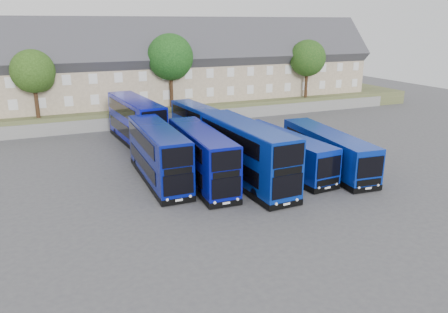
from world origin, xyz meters
TOP-DOWN VIEW (x-y plane):
  - ground at (0.00, 0.00)m, footprint 120.00×120.00m
  - retaining_wall at (0.00, 24.00)m, footprint 70.00×0.40m
  - earth_bank at (0.00, 34.00)m, footprint 80.00×20.00m
  - terrace_row at (3.00, 30.00)m, footprint 60.00×10.40m
  - dd_front_left at (-5.39, 4.64)m, footprint 2.69×11.16m
  - dd_front_mid at (-2.39, 2.71)m, footprint 2.90×10.96m
  - dd_front_right at (0.93, 1.53)m, footprint 3.31×12.22m
  - dd_rear_left at (-4.59, 16.52)m, footprint 3.76×12.26m
  - dd_rear_right at (1.70, 14.48)m, footprint 3.24×10.07m
  - coach_east_a at (5.21, 2.95)m, footprint 3.46×12.22m
  - coach_east_b at (8.96, 1.71)m, footprint 3.59×12.38m
  - tree_west at (-13.85, 25.10)m, footprint 4.80×4.80m
  - tree_mid at (2.15, 25.60)m, footprint 5.76×5.76m
  - tree_east at (22.15, 25.10)m, footprint 5.12×5.12m
  - tree_far at (28.15, 32.10)m, footprint 5.44×5.44m

SIDE VIEW (x-z plane):
  - ground at x=0.00m, z-range 0.00..0.00m
  - retaining_wall at x=0.00m, z-range 0.00..1.50m
  - earth_bank at x=0.00m, z-range 0.00..2.00m
  - coach_east_a at x=5.21m, z-range -0.03..3.27m
  - coach_east_b at x=8.96m, z-range -0.03..3.30m
  - dd_rear_right at x=1.70m, z-range -0.04..3.89m
  - dd_front_mid at x=-2.39m, z-range -0.04..4.28m
  - dd_front_left at x=-5.39m, z-range -0.04..4.38m
  - dd_rear_left at x=-4.59m, z-range -0.04..4.76m
  - dd_front_right at x=0.93m, z-range -0.04..4.77m
  - terrace_row at x=3.00m, z-range 1.00..12.20m
  - tree_west at x=-13.85m, z-range 3.23..10.88m
  - tree_east at x=22.15m, z-range 3.31..11.47m
  - tree_far at x=28.15m, z-range 3.39..12.06m
  - tree_mid at x=2.15m, z-range 3.48..12.66m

